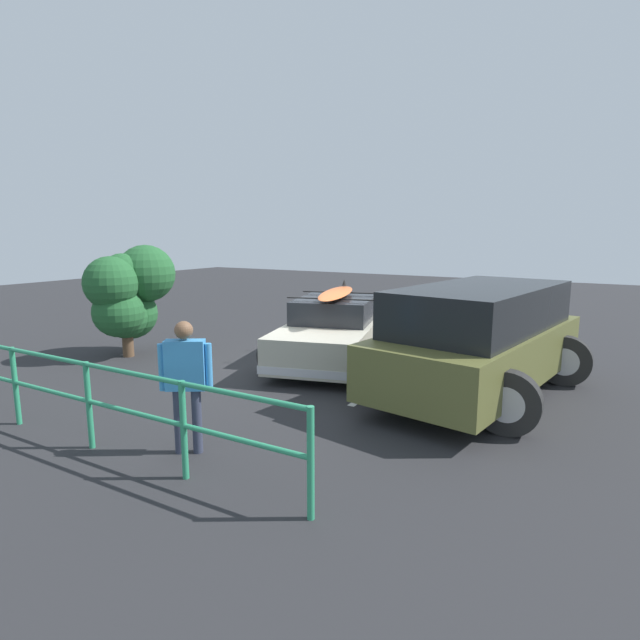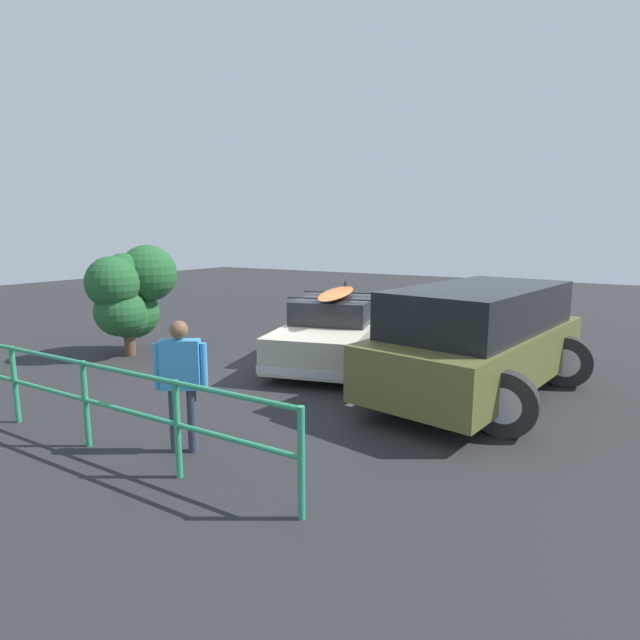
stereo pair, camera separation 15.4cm
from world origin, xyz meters
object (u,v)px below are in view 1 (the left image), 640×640
at_px(bush_near_left, 128,295).
at_px(person_bystander, 186,375).
at_px(sedan_car, 335,330).
at_px(suv_car, 481,338).

bearing_deg(bush_near_left, person_bystander, 147.36).
xyz_separation_m(sedan_car, person_bystander, (-0.60, 4.81, 0.34)).
xyz_separation_m(suv_car, person_bystander, (2.49, 4.08, 0.03)).
distance_m(suv_car, bush_near_left, 7.20).
bearing_deg(bush_near_left, suv_car, -171.02).
relative_size(sedan_car, person_bystander, 2.79).
distance_m(suv_car, person_bystander, 4.78).
bearing_deg(person_bystander, sedan_car, -82.85).
bearing_deg(bush_near_left, sedan_car, -155.21).
bearing_deg(suv_car, bush_near_left, 8.98).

